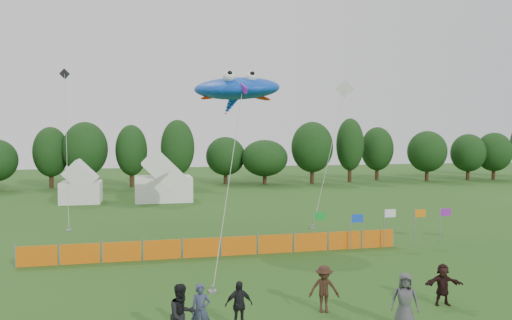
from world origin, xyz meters
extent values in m
plane|color=#234C16|center=(0.00, 0.00, 0.00)|extent=(160.00, 160.00, 0.00)
cylinder|color=#382314|center=(-15.73, 46.21, 1.19)|extent=(0.50, 0.50, 2.38)
ellipsoid|color=black|center=(-15.73, 46.21, 4.30)|extent=(4.09, 4.09, 5.35)
cylinder|color=#382314|center=(-11.75, 45.39, 1.29)|extent=(0.50, 0.50, 2.57)
ellipsoid|color=black|center=(-11.75, 45.39, 4.64)|extent=(5.20, 5.20, 5.79)
cylinder|color=#382314|center=(-6.44, 45.32, 1.23)|extent=(0.50, 0.50, 2.46)
ellipsoid|color=black|center=(-6.44, 45.32, 4.45)|extent=(3.78, 3.78, 5.55)
cylinder|color=#382314|center=(-0.99, 43.92, 1.33)|extent=(0.50, 0.50, 2.66)
ellipsoid|color=black|center=(-0.99, 43.92, 4.81)|extent=(4.05, 4.05, 5.99)
cylinder|color=#382314|center=(5.28, 46.53, 0.99)|extent=(0.50, 0.50, 1.98)
ellipsoid|color=black|center=(5.28, 46.53, 3.58)|extent=(5.06, 5.06, 4.46)
cylinder|color=#382314|center=(9.99, 44.56, 0.93)|extent=(0.50, 0.50, 1.86)
ellipsoid|color=black|center=(9.99, 44.56, 3.35)|extent=(5.86, 5.86, 4.18)
cylinder|color=#382314|center=(16.28, 44.38, 1.31)|extent=(0.50, 0.50, 2.62)
ellipsoid|color=black|center=(16.28, 44.38, 4.73)|extent=(5.41, 5.41, 5.89)
cylinder|color=#382314|center=(21.78, 44.99, 1.39)|extent=(0.50, 0.50, 2.78)
ellipsoid|color=black|center=(21.78, 44.99, 5.02)|extent=(3.67, 3.67, 6.26)
cylinder|color=#382314|center=(26.67, 46.88, 1.21)|extent=(0.50, 0.50, 2.42)
ellipsoid|color=black|center=(26.67, 46.88, 4.36)|extent=(4.46, 4.46, 5.44)
cylinder|color=#382314|center=(32.69, 44.13, 1.12)|extent=(0.50, 0.50, 2.24)
ellipsoid|color=black|center=(32.69, 44.13, 4.04)|extent=(5.26, 5.26, 5.03)
cylinder|color=#382314|center=(39.09, 44.15, 1.05)|extent=(0.50, 0.50, 2.10)
ellipsoid|color=black|center=(39.09, 44.15, 3.80)|extent=(4.74, 4.74, 4.73)
cylinder|color=#382314|center=(42.84, 43.69, 1.08)|extent=(0.50, 0.50, 2.16)
ellipsoid|color=black|center=(42.84, 43.69, 3.91)|extent=(4.88, 4.88, 4.87)
cube|color=white|center=(-10.78, 32.10, 0.98)|extent=(3.58, 3.58, 1.97)
cube|color=white|center=(-3.23, 31.74, 1.16)|extent=(5.28, 4.23, 2.32)
cube|color=#DC610C|center=(-10.26, 8.93, 0.50)|extent=(1.90, 0.06, 1.00)
cube|color=#DC610C|center=(-8.26, 8.93, 0.50)|extent=(1.90, 0.06, 1.00)
cube|color=#DC610C|center=(-6.26, 8.93, 0.50)|extent=(1.90, 0.06, 1.00)
cube|color=#DC610C|center=(-4.26, 8.93, 0.50)|extent=(1.90, 0.06, 1.00)
cube|color=#DC610C|center=(-2.26, 8.93, 0.50)|extent=(1.90, 0.06, 1.00)
cube|color=#DC610C|center=(-0.26, 8.93, 0.50)|extent=(1.90, 0.06, 1.00)
cube|color=#DC610C|center=(1.74, 8.93, 0.50)|extent=(1.90, 0.06, 1.00)
cube|color=#DC610C|center=(3.74, 8.93, 0.50)|extent=(1.90, 0.06, 1.00)
cube|color=#DC610C|center=(5.74, 8.93, 0.50)|extent=(1.90, 0.06, 1.00)
cube|color=#DC610C|center=(7.74, 8.93, 0.50)|extent=(1.90, 0.06, 1.00)
cylinder|color=gray|center=(4.00, 9.12, 1.05)|extent=(0.06, 0.06, 2.10)
cube|color=#148C26|center=(4.35, 9.12, 1.87)|extent=(0.70, 0.02, 0.45)
cylinder|color=gray|center=(6.00, 8.64, 0.99)|extent=(0.06, 0.06, 1.98)
cube|color=blue|center=(6.35, 8.64, 1.75)|extent=(0.70, 0.02, 0.45)
cylinder|color=gray|center=(8.00, 8.67, 1.10)|extent=(0.06, 0.06, 2.19)
cube|color=white|center=(8.35, 8.67, 1.97)|extent=(0.70, 0.02, 0.45)
cylinder|color=gray|center=(10.00, 8.86, 1.04)|extent=(0.06, 0.06, 2.09)
cube|color=orange|center=(10.35, 8.86, 1.86)|extent=(0.70, 0.02, 0.45)
cylinder|color=gray|center=(12.00, 9.40, 1.00)|extent=(0.06, 0.06, 1.99)
cube|color=purple|center=(12.35, 9.40, 1.77)|extent=(0.70, 0.02, 0.45)
imported|color=#333955|center=(-3.47, -1.28, 0.85)|extent=(0.68, 0.50, 1.70)
imported|color=black|center=(-4.10, -1.88, 0.96)|extent=(1.16, 1.07, 1.92)
imported|color=#321D14|center=(1.12, -0.07, 0.85)|extent=(1.22, 0.88, 1.70)
imported|color=black|center=(-2.17, -0.89, 0.80)|extent=(0.96, 0.45, 1.59)
imported|color=#46464A|center=(3.21, -2.04, 0.92)|extent=(1.06, 0.90, 1.83)
imported|color=black|center=(5.73, -0.37, 0.78)|extent=(1.50, 0.72, 1.56)
ellipsoid|color=blue|center=(0.62, 14.09, 9.27)|extent=(6.78, 6.23, 1.91)
sphere|color=white|center=(-0.07, 12.90, 9.86)|extent=(0.77, 0.77, 0.77)
sphere|color=white|center=(1.30, 12.90, 9.86)|extent=(0.77, 0.77, 0.77)
ellipsoid|color=red|center=(-0.84, 14.27, 8.76)|extent=(1.60, 0.70, 0.25)
ellipsoid|color=red|center=(2.07, 14.27, 8.76)|extent=(1.60, 0.70, 0.25)
cube|color=purple|center=(0.62, 11.99, 9.08)|extent=(0.37, 0.96, 0.70)
cylinder|color=#A5A5A5|center=(-0.94, 7.64, 4.48)|extent=(3.15, 9.32, 8.99)
cube|color=gray|center=(-2.50, 2.99, 0.05)|extent=(0.30, 0.30, 0.10)
cube|color=white|center=(10.13, 19.45, 9.91)|extent=(1.41, 0.39, 1.41)
cylinder|color=#A5A5A5|center=(8.06, 17.22, 4.95)|extent=(4.17, 4.49, 9.92)
cube|color=gray|center=(6.00, 15.00, 0.05)|extent=(0.30, 0.30, 0.10)
cube|color=black|center=(-11.70, 29.58, 11.65)|extent=(0.94, 0.27, 0.94)
cylinder|color=#A5A5A5|center=(-10.85, 23.79, 5.83)|extent=(1.73, 11.61, 11.67)
cube|color=gray|center=(-10.00, 18.00, 0.05)|extent=(0.30, 0.30, 0.10)
camera|label=1|loc=(-5.23, -16.74, 6.42)|focal=35.00mm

